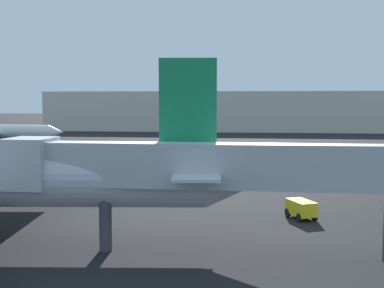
% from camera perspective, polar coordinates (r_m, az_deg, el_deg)
% --- Properties ---
extents(jet_bridge, '(23.94, 2.81, 6.28)m').
position_cam_1_polar(jet_bridge, '(26.39, 1.40, -2.73)').
color(jet_bridge, '#B2B7BC').
rests_on(jet_bridge, ground_plane).
extents(baggage_cart, '(2.18, 2.72, 1.30)m').
position_cam_1_polar(baggage_cart, '(35.94, 12.53, -7.26)').
color(baggage_cart, gold).
rests_on(baggage_cart, ground_plane).
extents(terminal_building, '(93.48, 24.51, 10.89)m').
position_cam_1_polar(terminal_building, '(142.60, 2.64, 3.86)').
color(terminal_building, beige).
rests_on(terminal_building, ground_plane).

